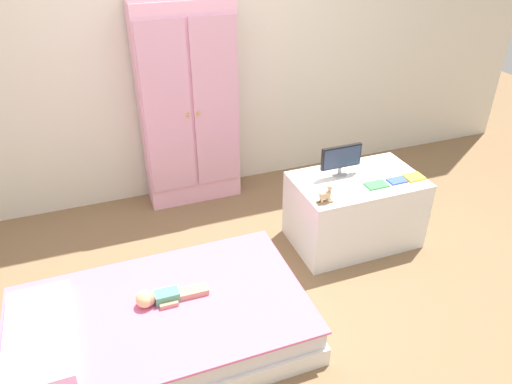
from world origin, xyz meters
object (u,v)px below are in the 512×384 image
(bed, at_px, (162,325))
(tv_monitor, at_px, (341,158))
(doll, at_px, (159,297))
(tv_stand, at_px, (354,210))
(book_green, at_px, (376,185))
(book_blue, at_px, (397,181))
(rocking_horse_toy, at_px, (326,194))
(wardrobe, at_px, (188,107))
(book_yellow, at_px, (414,177))

(bed, distance_m, tv_monitor, 1.56)
(doll, bearing_deg, bed, -103.10)
(doll, xyz_separation_m, tv_stand, (1.45, 0.42, -0.03))
(bed, height_order, book_green, book_green)
(doll, relative_size, book_blue, 3.23)
(bed, bearing_deg, tv_stand, 17.71)
(tv_stand, distance_m, tv_monitor, 0.40)
(bed, height_order, rocking_horse_toy, rocking_horse_toy)
(doll, height_order, tv_stand, tv_stand)
(wardrobe, bearing_deg, book_yellow, -41.15)
(wardrobe, distance_m, tv_stand, 1.44)
(rocking_horse_toy, bearing_deg, wardrobe, 115.77)
(book_green, height_order, book_yellow, book_yellow)
(rocking_horse_toy, relative_size, book_yellow, 0.94)
(rocking_horse_toy, relative_size, book_blue, 1.00)
(tv_stand, distance_m, book_green, 0.29)
(bed, bearing_deg, book_blue, 11.63)
(doll, bearing_deg, book_yellow, 9.35)
(bed, relative_size, doll, 4.04)
(tv_stand, distance_m, book_yellow, 0.46)
(rocking_horse_toy, bearing_deg, book_green, 9.20)
(tv_stand, relative_size, tv_monitor, 2.98)
(wardrobe, xyz_separation_m, rocking_horse_toy, (0.57, -1.17, -0.22))
(rocking_horse_toy, relative_size, book_green, 0.83)
(rocking_horse_toy, bearing_deg, tv_stand, 28.46)
(bed, relative_size, book_green, 10.77)
(doll, relative_size, tv_monitor, 1.35)
(rocking_horse_toy, xyz_separation_m, book_yellow, (0.70, 0.07, -0.05))
(bed, distance_m, wardrobe, 1.69)
(rocking_horse_toy, height_order, book_green, rocking_horse_toy)
(tv_stand, xyz_separation_m, book_yellow, (0.36, -0.12, 0.26))
(book_yellow, bearing_deg, book_green, 180.00)
(book_green, bearing_deg, tv_stand, 118.39)
(tv_monitor, bearing_deg, rocking_horse_toy, -132.09)
(wardrobe, bearing_deg, book_blue, -44.32)
(wardrobe, height_order, tv_monitor, wardrobe)
(wardrobe, height_order, book_blue, wardrobe)
(tv_monitor, relative_size, rocking_horse_toy, 2.39)
(rocking_horse_toy, distance_m, book_green, 0.42)
(bed, relative_size, wardrobe, 1.02)
(tv_stand, relative_size, rocking_horse_toy, 7.12)
(doll, xyz_separation_m, book_green, (1.51, 0.30, 0.23))
(doll, height_order, wardrobe, wardrobe)
(bed, bearing_deg, book_green, 12.80)
(bed, distance_m, book_yellow, 1.89)
(wardrobe, xyz_separation_m, book_green, (0.97, -1.11, -0.27))
(tv_monitor, relative_size, book_green, 1.98)
(bed, distance_m, book_green, 1.61)
(tv_stand, bearing_deg, book_yellow, -18.60)
(wardrobe, relative_size, tv_stand, 1.79)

